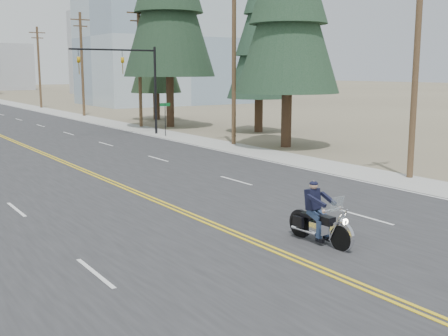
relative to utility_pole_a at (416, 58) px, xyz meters
name	(u,v)px	position (x,y,z in m)	size (l,w,h in m)	color
ground_plane	(348,282)	(-12.50, -8.00, -5.73)	(400.00, 400.00, 0.00)	#776D56
sidewalk_right	(34,108)	(-1.00, 62.00, -5.73)	(3.00, 200.00, 0.01)	#A5A5A0
traffic_mast_right	(132,73)	(-3.52, 24.00, -0.79)	(7.10, 0.26, 7.00)	black
street_sign	(165,113)	(-1.70, 22.00, -3.93)	(0.90, 0.06, 2.62)	black
utility_pole_a	(416,58)	(0.00, 0.00, 0.00)	(2.20, 0.30, 11.00)	brown
utility_pole_b	(234,58)	(0.00, 15.00, 0.25)	(2.20, 0.30, 11.50)	brown
utility_pole_c	(140,64)	(0.00, 30.00, 0.00)	(2.20, 0.30, 11.00)	brown
utility_pole_d	(82,63)	(0.00, 45.00, 0.25)	(2.20, 0.30, 11.50)	brown
utility_pole_e	(39,66)	(0.00, 62.00, 0.00)	(2.20, 0.30, 11.00)	brown
glass_building	(165,39)	(19.50, 62.00, 4.27)	(24.00, 16.00, 20.00)	#9EB5CC
haze_bldg_c	(112,53)	(27.50, 102.00, 3.27)	(16.00, 12.00, 18.00)	#B7BCC6
haze_bldg_e	(1,67)	(12.50, 142.00, 0.27)	(14.00, 14.00, 12.00)	#B7BCC6
motorcyclist	(321,213)	(-10.93, -5.31, -4.80)	(1.03, 2.39, 1.87)	black
conifer_mid	(259,33)	(6.33, 20.45, 2.44)	(5.34, 5.34, 14.23)	#382619
conifer_far	(155,41)	(4.79, 36.24, 2.42)	(5.31, 5.31, 14.21)	#382619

